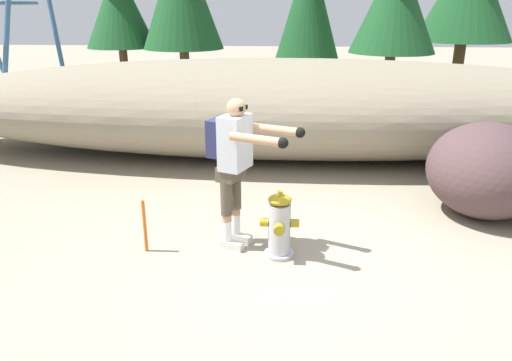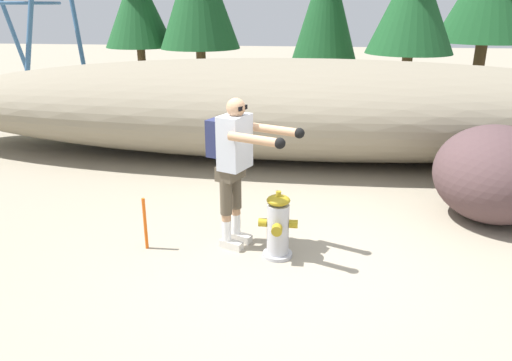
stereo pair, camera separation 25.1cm
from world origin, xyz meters
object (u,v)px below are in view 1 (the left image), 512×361
survey_stake (145,226)px  fire_hydrant (279,227)px  boulder_small (498,172)px  boulder_large (487,170)px  utility_worker (235,156)px

survey_stake → fire_hydrant: bearing=-0.3°
boulder_small → survey_stake: bearing=-154.8°
fire_hydrant → boulder_small: (3.11, 2.16, -0.06)m
boulder_large → boulder_small: (0.53, 0.88, -0.32)m
utility_worker → survey_stake: size_ratio=2.79×
survey_stake → boulder_small: bearing=25.2°
fire_hydrant → boulder_large: bearing=26.4°
boulder_large → boulder_small: bearing=59.0°
boulder_large → boulder_small: boulder_large is taller
utility_worker → boulder_large: bearing=42.1°
utility_worker → boulder_small: (3.59, 1.96, -0.77)m
fire_hydrant → utility_worker: bearing=156.8°
boulder_small → boulder_large: bearing=-121.0°
utility_worker → boulder_small: utility_worker is taller
fire_hydrant → boulder_small: size_ratio=0.72×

